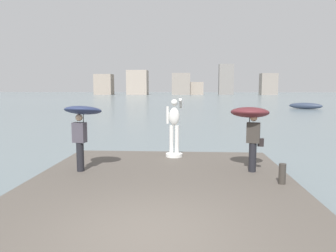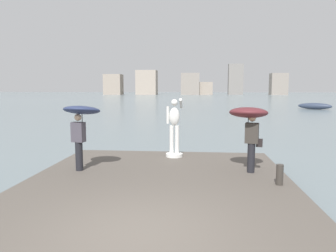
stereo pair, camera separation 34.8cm
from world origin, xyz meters
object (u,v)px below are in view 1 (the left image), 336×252
boat_near (306,106)px  statue_white_figure (174,130)px  onlooker_left (82,119)px  mooring_bollard (282,174)px  onlooker_right (251,119)px

boat_near → statue_white_figure: bearing=-116.1°
onlooker_left → mooring_bollard: (5.61, -0.97, -1.32)m
onlooker_left → onlooker_right: bearing=3.4°
statue_white_figure → onlooker_left: 3.53m
statue_white_figure → onlooker_left: statue_white_figure is taller
onlooker_right → mooring_bollard: onlooker_right is taller
mooring_bollard → boat_near: 40.40m
statue_white_figure → mooring_bollard: bearing=-47.4°
statue_white_figure → boat_near: 38.61m
mooring_bollard → boat_near: mooring_bollard is taller
mooring_bollard → boat_near: size_ratio=0.12×
onlooker_left → onlooker_right: size_ratio=1.03×
mooring_bollard → onlooker_right: bearing=115.9°
statue_white_figure → boat_near: size_ratio=0.49×
onlooker_right → boat_near: bearing=68.2°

